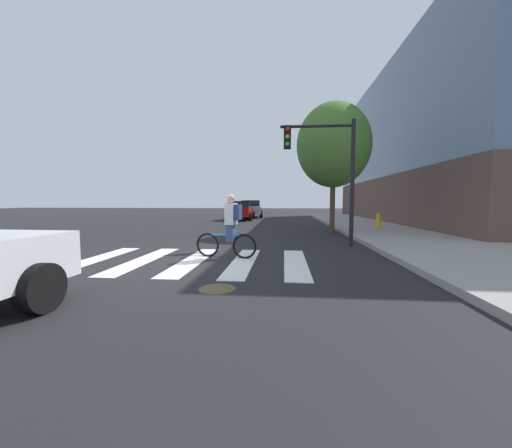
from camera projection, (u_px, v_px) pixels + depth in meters
ground_plane at (175, 261)px, 7.57m from camera, size 120.00×120.00×0.00m
crosswalk_stripes at (193, 261)px, 7.52m from camera, size 5.71×3.61×0.01m
manhole_cover at (217, 289)px, 5.14m from camera, size 0.64×0.64×0.01m
sedan_mid at (240, 210)px, 24.38m from camera, size 2.17×4.50×1.54m
sedan_far at (251, 209)px, 28.46m from camera, size 2.53×4.84×1.62m
cyclist at (230, 227)px, 7.87m from camera, size 1.69×0.41×1.69m
traffic_light_near at (327, 161)px, 9.90m from camera, size 2.47×0.28×4.20m
fire_hydrant at (379, 220)px, 15.44m from camera, size 0.33×0.22×0.78m
street_tree_near at (334, 145)px, 14.06m from camera, size 3.46×3.46×6.15m
corner_building at (506, 146)px, 20.95m from camera, size 17.62×24.68×10.89m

